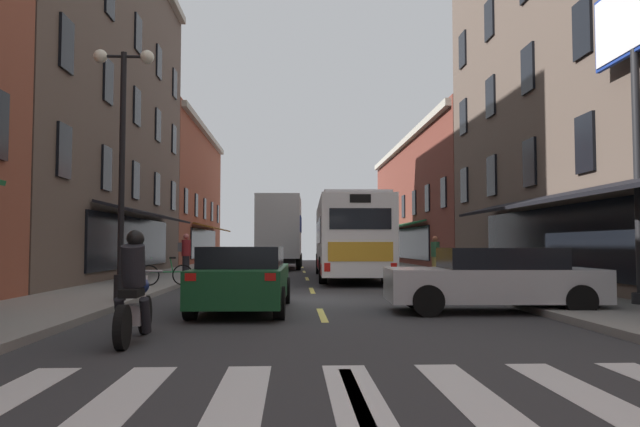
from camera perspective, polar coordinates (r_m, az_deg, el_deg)
name	(u,v)px	position (r m, az deg, el deg)	size (l,w,h in m)	color
ground_plane	(316,301)	(15.79, -0.43, -8.42)	(34.80, 80.00, 0.10)	#333335
lane_centre_dashes	(316,300)	(15.54, -0.39, -8.31)	(0.14, 73.90, 0.01)	#DBCC4C
crosswalk_near	(355,395)	(5.92, 3.42, -17.01)	(7.10, 2.80, 0.01)	silver
sidewalk_left	(88,298)	(16.64, -21.37, -7.52)	(3.00, 80.00, 0.14)	gray
sidewalk_right	(535,296)	(17.06, 19.97, -7.43)	(3.00, 80.00, 0.14)	gray
billboard_sign	(634,47)	(15.53, 27.93, 13.93)	(0.40, 3.22, 7.39)	black
transit_bus	(348,238)	(25.43, 2.73, -2.33)	(2.85, 11.70, 3.33)	white
box_truck	(281,233)	(35.41, -3.81, -1.86)	(2.65, 8.31, 4.20)	#B21E19
sedan_near	(244,278)	(13.10, -7.33, -6.14)	(2.01, 4.62, 1.40)	#144723
sedan_mid	(494,279)	(13.31, 16.32, -6.05)	(4.53, 2.09, 1.37)	silver
motorcycle_rider	(135,294)	(9.29, -17.37, -7.37)	(0.62, 2.07, 1.66)	black
bicycle_near	(166,274)	(19.65, -14.56, -5.65)	(1.68, 0.55, 0.91)	black
pedestrian_near	(186,254)	(24.56, -12.78, -3.81)	(0.51, 0.36, 1.75)	black
pedestrian_mid	(435,256)	(24.79, 11.00, -4.00)	(0.36, 0.36, 1.66)	#B29947
street_lamp_twin	(122,161)	(14.84, -18.46, 4.80)	(1.42, 0.32, 5.95)	black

